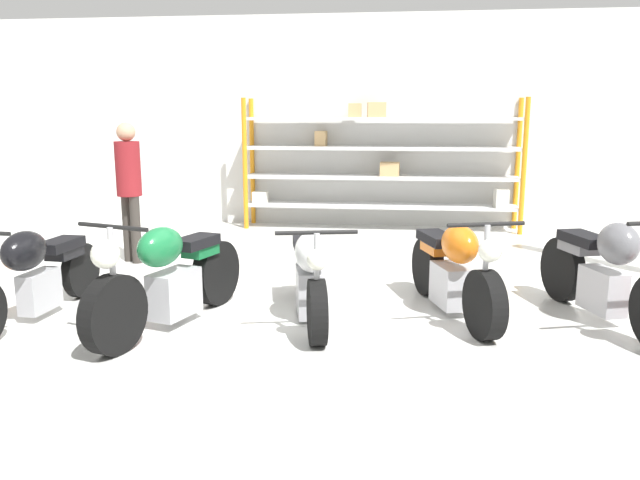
{
  "coord_description": "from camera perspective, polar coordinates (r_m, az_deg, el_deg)",
  "views": [
    {
      "loc": [
        0.74,
        -5.63,
        1.93
      ],
      "look_at": [
        0.0,
        0.4,
        0.7
      ],
      "focal_mm": 35.0,
      "sensor_mm": 36.0,
      "label": 1
    }
  ],
  "objects": [
    {
      "name": "shelving_rack",
      "position": [
        10.66,
        5.58,
        7.19
      ],
      "size": [
        4.66,
        0.63,
        2.2
      ],
      "color": "orange",
      "rests_on": "ground_plane"
    },
    {
      "name": "motorcycle_grey",
      "position": [
        6.35,
        24.9,
        -2.7
      ],
      "size": [
        0.91,
        2.11,
        1.1
      ],
      "rotation": [
        0.0,
        0.0,
        -1.28
      ],
      "color": "black",
      "rests_on": "ground_plane"
    },
    {
      "name": "back_wall",
      "position": [
        11.02,
        3.18,
        10.73
      ],
      "size": [
        30.0,
        0.08,
        3.6
      ],
      "color": "silver",
      "rests_on": "ground_plane"
    },
    {
      "name": "motorcycle_orange",
      "position": [
        6.19,
        12.11,
        -2.69
      ],
      "size": [
        0.91,
        1.96,
        1.03
      ],
      "rotation": [
        0.0,
        0.0,
        -1.26
      ],
      "color": "black",
      "rests_on": "ground_plane"
    },
    {
      "name": "motorcycle_black",
      "position": [
        6.48,
        -24.73,
        -2.62
      ],
      "size": [
        0.66,
        2.12,
        1.0
      ],
      "rotation": [
        0.0,
        0.0,
        -1.64
      ],
      "color": "black",
      "rests_on": "ground_plane"
    },
    {
      "name": "motorcycle_green",
      "position": [
        5.86,
        -13.64,
        -3.37
      ],
      "size": [
        0.93,
        2.11,
        1.07
      ],
      "rotation": [
        0.0,
        0.0,
        -1.87
      ],
      "color": "black",
      "rests_on": "ground_plane"
    },
    {
      "name": "person_browsing",
      "position": [
        8.51,
        -17.08,
        5.24
      ],
      "size": [
        0.44,
        0.44,
        1.83
      ],
      "rotation": [
        0.0,
        0.0,
        4.15
      ],
      "color": "#38332D",
      "rests_on": "ground_plane"
    },
    {
      "name": "motorcycle_white",
      "position": [
        5.94,
        -0.89,
        -3.25
      ],
      "size": [
        0.77,
        1.94,
        0.98
      ],
      "rotation": [
        0.0,
        0.0,
        -1.35
      ],
      "color": "black",
      "rests_on": "ground_plane"
    },
    {
      "name": "ground_plane",
      "position": [
        6.0,
        -0.47,
        -7.32
      ],
      "size": [
        30.0,
        30.0,
        0.0
      ],
      "primitive_type": "plane",
      "color": "silver"
    }
  ]
}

